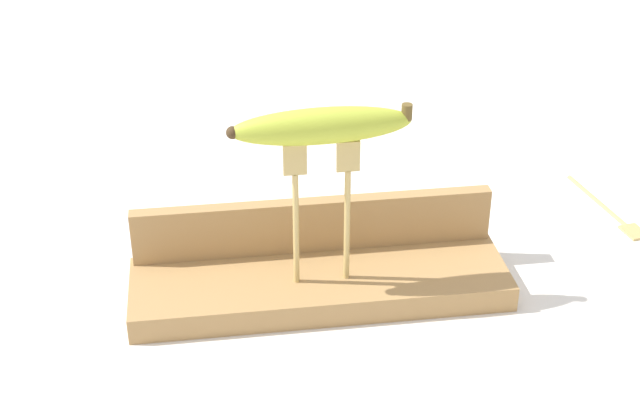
# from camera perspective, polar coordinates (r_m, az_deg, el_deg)

# --- Properties ---
(ground_plane) EXTENTS (3.00, 3.00, 0.00)m
(ground_plane) POSITION_cam_1_polar(r_m,az_deg,el_deg) (1.12, -0.00, -5.87)
(ground_plane) COLOR silver
(wooden_board) EXTENTS (0.45, 0.13, 0.03)m
(wooden_board) POSITION_cam_1_polar(r_m,az_deg,el_deg) (1.11, -0.00, -5.20)
(wooden_board) COLOR #A87F4C
(wooden_board) RESTS_ON ground
(board_backstop) EXTENTS (0.44, 0.02, 0.07)m
(board_backstop) POSITION_cam_1_polar(r_m,az_deg,el_deg) (1.13, -0.40, -1.53)
(board_backstop) COLOR #A87F4C
(board_backstop) RESTS_ON wooden_board
(fork_stand_center) EXTENTS (0.08, 0.01, 0.18)m
(fork_stand_center) POSITION_cam_1_polar(r_m,az_deg,el_deg) (1.04, 0.10, -0.02)
(fork_stand_center) COLOR tan
(fork_stand_center) RESTS_ON wooden_board
(banana_raised_center) EXTENTS (0.20, 0.04, 0.04)m
(banana_raised_center) POSITION_cam_1_polar(r_m,az_deg,el_deg) (0.99, 0.10, 4.58)
(banana_raised_center) COLOR #B2C138
(banana_raised_center) RESTS_ON fork_stand_center
(fork_fallen_far) EXTENTS (0.05, 0.18, 0.01)m
(fork_fallen_far) POSITION_cam_1_polar(r_m,az_deg,el_deg) (1.34, 17.62, -0.80)
(fork_fallen_far) COLOR tan
(fork_fallen_far) RESTS_ON ground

